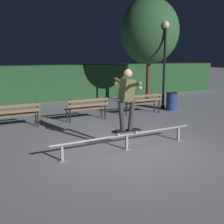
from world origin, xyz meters
TOP-DOWN VIEW (x-y plane):
  - ground_plane at (0.00, 0.00)m, footprint 90.00×90.00m
  - hedge_backdrop at (0.00, 9.09)m, footprint 24.00×1.20m
  - grind_rail at (0.00, 0.07)m, footprint 4.09×0.18m
  - skateboard at (-0.01, 0.07)m, footprint 0.79×0.25m
  - skateboarder at (-0.01, 0.07)m, footprint 0.63×1.41m
  - park_bench_leftmost at (-2.20, 3.56)m, footprint 1.60×0.43m
  - park_bench_left_center at (0.36, 3.56)m, footprint 1.60×0.43m
  - park_bench_right_center at (2.93, 3.56)m, footprint 1.60×0.43m
  - tree_far_right at (4.63, 5.70)m, footprint 2.88×2.88m
  - lamp_post_right at (4.44, 4.22)m, footprint 0.32×0.32m
  - trash_can at (4.53, 3.72)m, footprint 0.52×0.52m

SIDE VIEW (x-z plane):
  - ground_plane at x=0.00m, z-range 0.00..0.00m
  - grind_rail at x=0.00m, z-range 0.12..0.54m
  - trash_can at x=4.53m, z-range 0.01..0.81m
  - skateboard at x=-0.01m, z-range 0.45..0.54m
  - park_bench_leftmost at x=-2.20m, z-range 0.10..0.98m
  - park_bench_left_center at x=0.36m, z-range 0.10..0.98m
  - park_bench_right_center at x=2.93m, z-range 0.10..0.98m
  - hedge_backdrop at x=0.00m, z-range 0.00..1.91m
  - skateboarder at x=-0.01m, z-range 0.65..2.21m
  - lamp_post_right at x=4.44m, z-range 0.53..4.43m
  - tree_far_right at x=4.63m, z-range 0.99..6.15m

